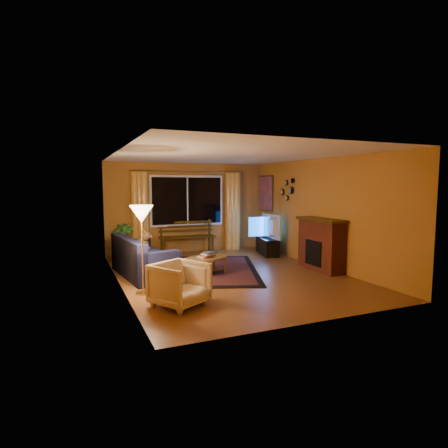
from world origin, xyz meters
name	(u,v)px	position (x,y,z in m)	size (l,w,h in m)	color
floor	(229,275)	(0.00, 0.00, -0.01)	(4.50, 6.00, 0.02)	brown
ceiling	(230,155)	(0.00, 0.00, 2.51)	(4.50, 6.00, 0.02)	white
wall_back	(187,208)	(0.00, 3.01, 1.25)	(4.50, 0.02, 2.50)	#BB7A2D
wall_left	(118,220)	(-2.26, 0.00, 1.25)	(0.02, 6.00, 2.50)	#BB7A2D
wall_right	(319,213)	(2.26, 0.00, 1.25)	(0.02, 6.00, 2.50)	#BB7A2D
window	(187,201)	(0.00, 2.94, 1.45)	(2.00, 0.02, 1.30)	black
curtain_rod	(188,172)	(0.00, 2.90, 2.25)	(0.03, 0.03, 3.20)	#BF8C3F
curtain_left	(140,214)	(-1.35, 2.88, 1.12)	(0.36, 0.36, 2.24)	#F1A83F
curtain_right	(232,211)	(1.35, 2.88, 1.12)	(0.36, 0.36, 2.24)	#F1A83F
bench	(187,245)	(-0.08, 2.75, 0.23)	(1.53, 0.45, 0.46)	#3C2706
potted_plant	(123,242)	(-1.87, 2.36, 0.46)	(0.52, 0.52, 0.93)	#235B1E
sofa	(144,256)	(-1.69, 0.63, 0.40)	(0.86, 2.00, 0.81)	#121538
dog	(142,242)	(-1.64, 1.08, 0.65)	(0.34, 0.46, 0.51)	brown
armchair	(180,282)	(-1.55, -1.58, 0.38)	(0.74, 0.69, 0.76)	beige
floor_lamp	(142,250)	(-1.95, -0.70, 0.78)	(0.26, 0.26, 1.55)	#BF8C3F
rug	(212,269)	(-0.17, 0.55, 0.01)	(1.95, 3.08, 0.02)	#631F05
coffee_table	(206,266)	(-0.48, 0.12, 0.19)	(1.07, 1.07, 0.39)	olive
tv_console	(267,246)	(1.87, 1.71, 0.23)	(0.36, 1.08, 0.45)	black
television	(267,226)	(1.87, 1.71, 0.78)	(1.13, 0.15, 0.65)	black
fireplace	(321,246)	(2.05, -0.40, 0.55)	(0.40, 1.20, 1.10)	maroon
mirror_cluster	(287,188)	(2.21, 1.30, 1.80)	(0.06, 0.60, 0.56)	black
painting	(266,193)	(2.22, 2.45, 1.65)	(0.04, 0.76, 0.96)	#EA500E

